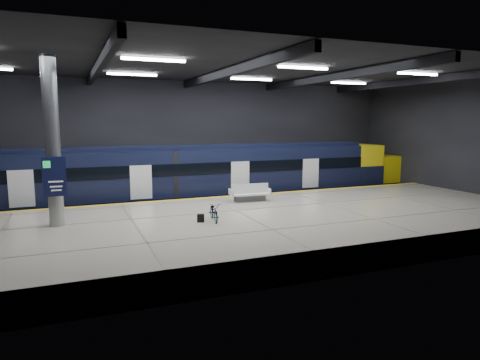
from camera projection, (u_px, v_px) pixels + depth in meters
ground at (229, 228)px, 21.82m from camera, size 30.00×30.00×0.00m
room_shell at (228, 114)px, 21.04m from camera, size 30.10×16.10×8.05m
platform at (248, 228)px, 19.45m from camera, size 30.00×11.00×1.10m
safety_strip at (212, 197)px, 24.19m from camera, size 30.00×0.40×0.01m
rails at (198, 206)px, 26.85m from camera, size 30.00×1.52×0.16m
train at (214, 174)px, 26.98m from camera, size 29.40×2.84×3.79m
bench at (250, 195)px, 23.08m from camera, size 2.21×1.06×0.95m
bicycle at (214, 211)px, 18.49m from camera, size 0.78×1.64×0.83m
pannier_bag at (201, 218)px, 18.30m from camera, size 0.35×0.28×0.35m
info_column at (53, 144)px, 17.26m from camera, size 0.90×0.78×6.90m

